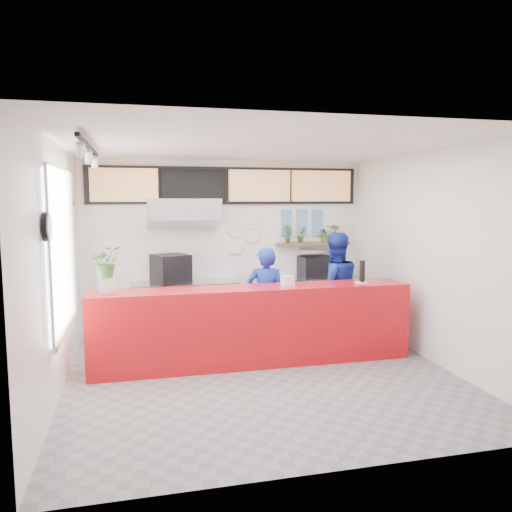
{
  "coord_description": "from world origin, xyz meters",
  "views": [
    {
      "loc": [
        -1.58,
        -6.27,
        2.34
      ],
      "look_at": [
        0.1,
        0.7,
        1.5
      ],
      "focal_mm": 35.0,
      "sensor_mm": 36.0,
      "label": 1
    }
  ],
  "objects_px": {
    "staff_center": "(266,299)",
    "staff_right": "(334,289)",
    "pepper_mill": "(362,271)",
    "service_counter": "(254,326)",
    "panini_oven": "(171,269)",
    "espresso_machine": "(316,267)"
  },
  "relations": [
    {
      "from": "staff_center",
      "to": "pepper_mill",
      "type": "relative_size",
      "value": 5.16
    },
    {
      "from": "espresso_machine",
      "to": "staff_right",
      "type": "xyz_separation_m",
      "value": [
        -0.12,
        -1.16,
        -0.19
      ]
    },
    {
      "from": "staff_center",
      "to": "staff_right",
      "type": "relative_size",
      "value": 0.89
    },
    {
      "from": "panini_oven",
      "to": "staff_right",
      "type": "bearing_deg",
      "value": -47.15
    },
    {
      "from": "panini_oven",
      "to": "staff_center",
      "type": "height_order",
      "value": "staff_center"
    },
    {
      "from": "service_counter",
      "to": "panini_oven",
      "type": "height_order",
      "value": "panini_oven"
    },
    {
      "from": "panini_oven",
      "to": "staff_center",
      "type": "distance_m",
      "value": 1.86
    },
    {
      "from": "service_counter",
      "to": "staff_right",
      "type": "bearing_deg",
      "value": 23.63
    },
    {
      "from": "service_counter",
      "to": "staff_right",
      "type": "distance_m",
      "value": 1.64
    },
    {
      "from": "staff_right",
      "to": "pepper_mill",
      "type": "xyz_separation_m",
      "value": [
        0.15,
        -0.67,
        0.37
      ]
    },
    {
      "from": "service_counter",
      "to": "espresso_machine",
      "type": "distance_m",
      "value": 2.46
    },
    {
      "from": "espresso_machine",
      "to": "staff_center",
      "type": "distance_m",
      "value": 1.81
    },
    {
      "from": "staff_center",
      "to": "pepper_mill",
      "type": "distance_m",
      "value": 1.5
    },
    {
      "from": "staff_right",
      "to": "pepper_mill",
      "type": "relative_size",
      "value": 5.78
    },
    {
      "from": "panini_oven",
      "to": "espresso_machine",
      "type": "relative_size",
      "value": 0.9
    },
    {
      "from": "service_counter",
      "to": "staff_center",
      "type": "distance_m",
      "value": 0.69
    },
    {
      "from": "staff_center",
      "to": "staff_right",
      "type": "distance_m",
      "value": 1.16
    },
    {
      "from": "pepper_mill",
      "to": "espresso_machine",
      "type": "bearing_deg",
      "value": 90.86
    },
    {
      "from": "service_counter",
      "to": "panini_oven",
      "type": "xyz_separation_m",
      "value": [
        -1.03,
        1.8,
        0.59
      ]
    },
    {
      "from": "espresso_machine",
      "to": "service_counter",
      "type": "bearing_deg",
      "value": -135.66
    },
    {
      "from": "espresso_machine",
      "to": "staff_center",
      "type": "xyz_separation_m",
      "value": [
        -1.27,
        -1.25,
        -0.29
      ]
    },
    {
      "from": "service_counter",
      "to": "staff_center",
      "type": "bearing_deg",
      "value": 60.23
    }
  ]
}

